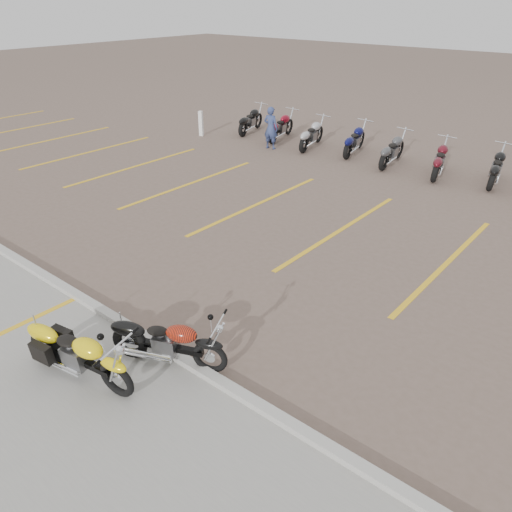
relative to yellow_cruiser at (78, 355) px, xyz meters
The scene contains 9 objects.
ground 3.26m from the yellow_cruiser, 85.29° to the left, with size 100.00×100.00×0.00m, color #6F5A4F.
concrete_apron 1.37m from the yellow_cruiser, 78.27° to the right, with size 60.00×5.00×0.01m, color #9E9B93.
curb 1.30m from the yellow_cruiser, 77.74° to the left, with size 60.00×0.18×0.12m, color #ADAAA3.
parking_stripes 7.24m from the yellow_cruiser, 87.90° to the left, with size 38.00×5.50×0.01m, color gold, non-canonical shape.
yellow_cruiser is the anchor object (origin of this frame).
flame_cruiser 1.31m from the yellow_cruiser, 53.76° to the left, with size 1.86×0.88×0.81m.
person_a 13.17m from the yellow_cruiser, 115.40° to the left, with size 0.57×0.37×1.56m, color navy.
bollard 14.69m from the yellow_cruiser, 127.98° to the left, with size 0.15×0.15×1.00m, color white.
bg_bike_row 13.07m from the yellow_cruiser, 91.76° to the left, with size 15.82×2.08×1.10m.
Camera 1 is at (5.59, -6.08, 5.27)m, focal length 35.00 mm.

